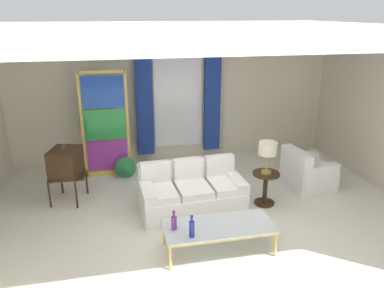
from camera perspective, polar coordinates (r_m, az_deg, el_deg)
ground_plane at (r=6.41m, az=2.08°, el=-11.51°), size 16.00×16.00×0.00m
wall_rear at (r=8.69m, az=-2.70°, el=7.42°), size 8.00×0.12×3.00m
ceiling_slab at (r=6.29m, az=0.59°, el=16.92°), size 8.00×7.60×0.04m
curtained_window at (r=8.49m, az=-2.02°, el=8.82°), size 2.00×0.17×2.70m
couch_white_long at (r=6.67m, az=-0.19°, el=-7.19°), size 1.81×1.03×0.86m
coffee_table at (r=5.54m, az=4.02°, el=-12.29°), size 1.57×0.69×0.41m
bottle_blue_decanter at (r=5.20m, az=-0.03°, el=-12.43°), size 0.07×0.07×0.33m
bottle_crystal_tall at (r=5.38m, az=-2.71°, el=-11.53°), size 0.08×0.08×0.29m
vintage_tv at (r=7.12m, az=-18.36°, el=-2.76°), size 0.65×0.70×1.35m
armchair_white at (r=7.76m, az=16.69°, el=-4.28°), size 0.91×0.90×0.80m
stained_glass_divider at (r=7.94m, az=-12.82°, el=2.54°), size 0.95×0.05×2.20m
peacock_figurine at (r=7.94m, az=-9.90°, el=-3.69°), size 0.44×0.60×0.50m
round_side_table at (r=6.92m, az=10.90°, el=-6.10°), size 0.48×0.48×0.59m
table_lamp_brass at (r=6.66m, az=11.26°, el=-0.85°), size 0.32×0.32×0.57m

